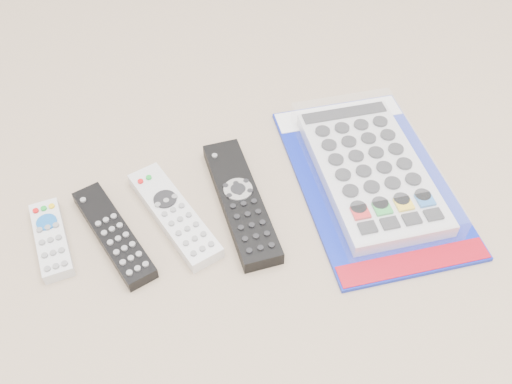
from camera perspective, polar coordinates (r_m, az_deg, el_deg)
name	(u,v)px	position (r m, az deg, el deg)	size (l,w,h in m)	color
remote_small_grey	(51,239)	(0.89, -19.80, -4.45)	(0.05, 0.14, 0.02)	silver
remote_slim_black	(114,234)	(0.87, -14.05, -4.10)	(0.08, 0.20, 0.02)	black
remote_silver_dvd	(174,215)	(0.87, -8.19, -2.25)	(0.08, 0.21, 0.02)	silver
remote_large_black	(241,201)	(0.88, -1.53, -0.92)	(0.09, 0.25, 0.03)	black
jumbo_remote_packaged	(371,169)	(0.93, 11.43, 2.25)	(0.30, 0.42, 0.05)	#0E1FA0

